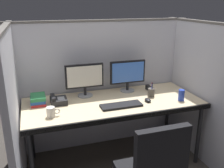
{
  "coord_description": "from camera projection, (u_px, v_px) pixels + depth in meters",
  "views": [
    {
      "loc": [
        -0.79,
        -2.08,
        1.76
      ],
      "look_at": [
        0.0,
        0.35,
        0.92
      ],
      "focal_mm": 39.94,
      "sensor_mm": 36.0,
      "label": 1
    }
  ],
  "objects": [
    {
      "name": "cubicle_partition_right",
      "position": [
        197.0,
        90.0,
        2.89
      ],
      "size": [
        0.06,
        1.41,
        1.57
      ],
      "color": "silver",
      "rests_on": "ground"
    },
    {
      "name": "desk_phone",
      "position": [
        58.0,
        100.0,
        2.63
      ],
      "size": [
        0.17,
        0.19,
        0.09
      ],
      "color": "black",
      "rests_on": "desk"
    },
    {
      "name": "monitor_left",
      "position": [
        85.0,
        78.0,
        2.78
      ],
      "size": [
        0.43,
        0.17,
        0.37
      ],
      "color": "gray",
      "rests_on": "desk"
    },
    {
      "name": "desk",
      "position": [
        114.0,
        106.0,
        2.71
      ],
      "size": [
        1.9,
        0.8,
        0.74
      ],
      "color": "beige",
      "rests_on": "ground"
    },
    {
      "name": "soda_can",
      "position": [
        181.0,
        95.0,
        2.7
      ],
      "size": [
        0.07,
        0.07,
        0.12
      ],
      "primitive_type": "cylinder",
      "color": "#263FB2",
      "rests_on": "desk"
    },
    {
      "name": "pen_cup",
      "position": [
        151.0,
        92.0,
        2.82
      ],
      "size": [
        0.08,
        0.08,
        0.17
      ],
      "color": "#4C4742",
      "rests_on": "desk"
    },
    {
      "name": "keyboard_main",
      "position": [
        121.0,
        105.0,
        2.56
      ],
      "size": [
        0.43,
        0.15,
        0.02
      ],
      "primitive_type": "cube",
      "color": "black",
      "rests_on": "desk"
    },
    {
      "name": "book_stack",
      "position": [
        38.0,
        100.0,
        2.62
      ],
      "size": [
        0.15,
        0.22,
        0.09
      ],
      "color": "#B22626",
      "rests_on": "desk"
    },
    {
      "name": "coffee_mug",
      "position": [
        51.0,
        112.0,
        2.32
      ],
      "size": [
        0.13,
        0.08,
        0.09
      ],
      "color": "silver",
      "rests_on": "desk"
    },
    {
      "name": "cubicle_partition_left",
      "position": [
        15.0,
        113.0,
        2.3
      ],
      "size": [
        0.06,
        1.41,
        1.57
      ],
      "color": "silver",
      "rests_on": "ground"
    },
    {
      "name": "computer_mouse",
      "position": [
        148.0,
        100.0,
        2.68
      ],
      "size": [
        0.06,
        0.1,
        0.04
      ],
      "color": "black",
      "rests_on": "desk"
    },
    {
      "name": "cubicle_partition_rear",
      "position": [
        102.0,
        85.0,
        3.09
      ],
      "size": [
        2.21,
        0.06,
        1.57
      ],
      "color": "silver",
      "rests_on": "ground"
    },
    {
      "name": "monitor_right",
      "position": [
        128.0,
        74.0,
        2.94
      ],
      "size": [
        0.43,
        0.17,
        0.37
      ],
      "color": "gray",
      "rests_on": "desk"
    },
    {
      "name": "red_stapler",
      "position": [
        150.0,
        88.0,
        3.01
      ],
      "size": [
        0.04,
        0.15,
        0.06
      ],
      "primitive_type": "cube",
      "color": "black",
      "rests_on": "desk"
    }
  ]
}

